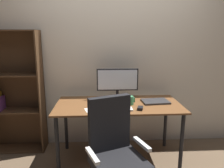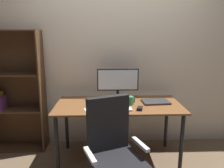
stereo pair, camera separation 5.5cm
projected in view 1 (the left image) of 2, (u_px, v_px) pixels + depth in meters
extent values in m
plane|color=brown|center=(118.00, 159.00, 2.77)|extent=(12.00, 12.00, 0.00)
cube|color=beige|center=(115.00, 54.00, 3.01)|extent=(6.40, 0.10, 2.60)
cube|color=brown|center=(118.00, 105.00, 2.61)|extent=(1.50, 0.73, 0.02)
cylinder|color=black|center=(57.00, 147.00, 2.36)|extent=(0.04, 0.04, 0.72)
cylinder|color=black|center=(182.00, 143.00, 2.43)|extent=(0.04, 0.04, 0.72)
cylinder|color=black|center=(66.00, 124.00, 2.95)|extent=(0.04, 0.04, 0.72)
cylinder|color=black|center=(165.00, 122.00, 3.03)|extent=(0.04, 0.04, 0.72)
cylinder|color=black|center=(117.00, 98.00, 2.83)|extent=(0.20, 0.20, 0.01)
cylinder|color=black|center=(117.00, 94.00, 2.82)|extent=(0.04, 0.04, 0.10)
cube|color=black|center=(117.00, 80.00, 2.77)|extent=(0.53, 0.03, 0.28)
cube|color=silver|center=(118.00, 80.00, 2.76)|extent=(0.50, 0.01, 0.25)
cube|color=silver|center=(119.00, 109.00, 2.39)|extent=(0.29, 0.12, 0.02)
cube|color=black|center=(140.00, 108.00, 2.40)|extent=(0.08, 0.11, 0.03)
cylinder|color=#387F51|center=(130.00, 100.00, 2.57)|extent=(0.08, 0.08, 0.10)
cube|color=#387F51|center=(134.00, 100.00, 2.57)|extent=(0.02, 0.01, 0.06)
cube|color=#2D2D30|center=(155.00, 101.00, 2.67)|extent=(0.34, 0.26, 0.02)
cube|color=white|center=(97.00, 112.00, 2.34)|extent=(0.29, 0.34, 0.00)
cube|color=black|center=(119.00, 164.00, 1.89)|extent=(0.57, 0.57, 0.08)
cube|color=black|center=(110.00, 123.00, 2.01)|extent=(0.40, 0.21, 0.52)
cube|color=silver|center=(92.00, 156.00, 1.78)|extent=(0.13, 0.26, 0.03)
cube|color=silver|center=(142.00, 144.00, 1.97)|extent=(0.13, 0.26, 0.03)
cube|color=#4C331E|center=(42.00, 93.00, 2.86)|extent=(0.02, 0.28, 1.62)
cube|color=#4C331E|center=(17.00, 90.00, 2.97)|extent=(0.74, 0.01, 1.62)
cube|color=#4C331E|center=(19.00, 148.00, 3.01)|extent=(0.70, 0.26, 0.02)
cube|color=#4C331E|center=(16.00, 110.00, 2.89)|extent=(0.70, 0.26, 0.02)
cube|color=#4C331E|center=(12.00, 75.00, 2.78)|extent=(0.70, 0.26, 0.02)
cube|color=#4C331E|center=(7.00, 30.00, 2.66)|extent=(0.70, 0.26, 0.02)
cube|color=#723884|center=(1.00, 104.00, 2.85)|extent=(0.03, 0.22, 0.18)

